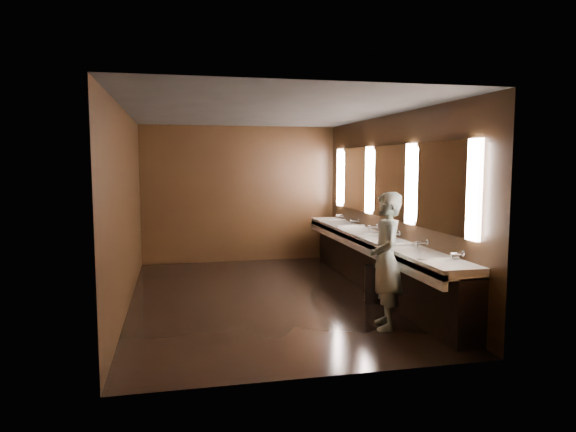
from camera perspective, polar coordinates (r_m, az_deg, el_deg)
The scene contains 10 objects.
floor at distance 7.96m, azimuth -2.52°, elevation -9.01°, with size 6.00×6.00×0.00m, color black.
ceiling at distance 7.72m, azimuth -2.62°, elevation 11.50°, with size 4.00×6.00×0.02m, color #2D2D2B.
wall_back at distance 10.67m, azimuth -5.35°, elevation 2.43°, with size 4.00×0.02×2.80m, color black.
wall_front at distance 4.80m, azimuth 3.62°, elevation -1.91°, with size 4.00×0.02×2.80m, color black.
wall_left at distance 7.63m, azimuth -17.53°, elevation 0.76°, with size 0.02×6.00×2.80m, color black.
wall_right at distance 8.29m, azimuth 11.18°, elevation 1.32°, with size 0.02×6.00×2.80m, color black.
sink_counter at distance 8.33m, azimuth 9.75°, elevation -4.91°, with size 0.55×5.40×1.01m.
mirror_band at distance 8.26m, azimuth 11.10°, elevation 3.74°, with size 0.06×5.03×1.15m.
person at distance 6.48m, azimuth 10.85°, elevation -4.88°, with size 0.62×0.41×1.70m, color #8FCED5.
trash_bin at distance 7.80m, azimuth 9.76°, elevation -7.37°, with size 0.34×0.34×0.53m, color black.
Camera 1 is at (-1.32, -7.57, 2.06)m, focal length 32.00 mm.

